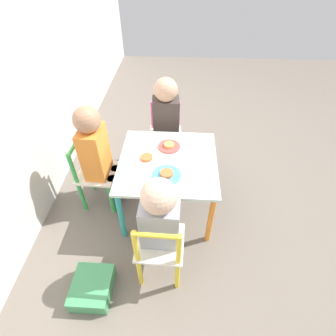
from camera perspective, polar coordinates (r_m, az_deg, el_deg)
ground_plane at (r=2.02m, az=0.00°, el=-7.90°), size 6.00×6.00×0.00m
kids_table at (r=1.73m, az=0.00°, el=0.20°), size 0.63×0.63×0.45m
chair_green at (r=1.93m, az=-15.68°, el=-1.40°), size 0.27×0.27×0.53m
chair_yellow at (r=1.50m, az=-1.83°, el=-17.08°), size 0.27×0.27×0.53m
chair_pink at (r=2.21m, az=-0.47°, el=7.13°), size 0.28×0.28×0.53m
child_back at (r=1.76m, az=-15.19°, el=3.52°), size 0.21×0.22×0.81m
child_left at (r=1.37m, az=-1.72°, el=-10.91°), size 0.22×0.20×0.74m
child_right at (r=2.04m, az=-0.45°, el=11.00°), size 0.23×0.21×0.78m
plate_back at (r=1.70m, az=-4.68°, el=2.05°), size 0.18×0.18×0.03m
plate_left at (r=1.58m, az=-0.29°, el=-1.43°), size 0.18×0.18×0.03m
plate_right at (r=1.79m, az=0.26°, el=4.81°), size 0.15×0.15×0.03m
storage_bin at (r=1.70m, az=-16.15°, el=-23.71°), size 0.25×0.22×0.10m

